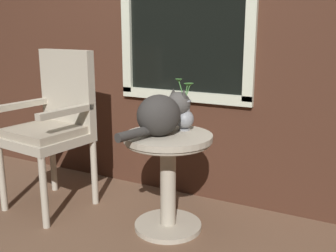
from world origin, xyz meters
The scene contains 6 objects.
ground_plane centered at (0.00, 0.00, 0.00)m, with size 6.00×6.00×0.00m, color brown.
back_wall centered at (0.01, 0.74, 1.30)m, with size 4.00×0.07×2.60m.
wicker_side_table centered at (0.29, 0.19, 0.41)m, with size 0.52×0.52×0.60m.
wicker_chair centered at (-0.56, 0.15, 0.59)m, with size 0.52×0.52×1.06m.
cat centered at (0.26, 0.17, 0.72)m, with size 0.29×0.55×0.25m.
pewter_vase_with_ivy centered at (0.33, 0.32, 0.69)m, with size 0.12×0.11×0.31m.
Camera 1 is at (1.33, -1.78, 1.18)m, focal length 42.25 mm.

